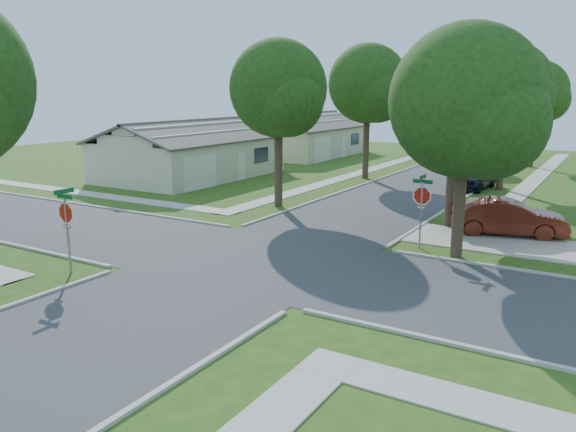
# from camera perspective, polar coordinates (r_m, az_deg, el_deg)

# --- Properties ---
(ground) EXTENTS (100.00, 100.00, 0.00)m
(ground) POSITION_cam_1_polar(r_m,az_deg,el_deg) (21.23, -3.05, -4.44)
(ground) COLOR #204B14
(ground) RESTS_ON ground
(road_ns) EXTENTS (7.00, 100.00, 0.02)m
(road_ns) POSITION_cam_1_polar(r_m,az_deg,el_deg) (21.23, -3.05, -4.43)
(road_ns) COLOR #333335
(road_ns) RESTS_ON ground
(sidewalk_ne) EXTENTS (1.20, 40.00, 0.04)m
(sidewalk_ne) POSITION_cam_1_polar(r_m,az_deg,el_deg) (43.57, 23.70, 3.32)
(sidewalk_ne) COLOR #9E9B91
(sidewalk_ne) RESTS_ON ground
(sidewalk_nw) EXTENTS (1.20, 40.00, 0.04)m
(sidewalk_nw) POSITION_cam_1_polar(r_m,az_deg,el_deg) (46.66, 8.69, 4.78)
(sidewalk_nw) COLOR #9E9B91
(sidewalk_nw) RESTS_ON ground
(driveway) EXTENTS (8.80, 3.60, 0.05)m
(driveway) POSITION_cam_1_polar(r_m,az_deg,el_deg) (24.94, 21.92, -2.72)
(driveway) COLOR #9E9B91
(driveway) RESTS_ON ground
(stop_sign_sw) EXTENTS (1.05, 0.80, 2.98)m
(stop_sign_sw) POSITION_cam_1_polar(r_m,az_deg,el_deg) (20.57, -21.61, -0.03)
(stop_sign_sw) COLOR gray
(stop_sign_sw) RESTS_ON ground
(stop_sign_ne) EXTENTS (1.05, 0.80, 2.98)m
(stop_sign_ne) POSITION_cam_1_polar(r_m,az_deg,el_deg) (22.91, 13.44, 1.72)
(stop_sign_ne) COLOR gray
(stop_sign_ne) RESTS_ON ground
(tree_e_near) EXTENTS (4.97, 4.80, 8.28)m
(tree_e_near) POSITION_cam_1_polar(r_m,az_deg,el_deg) (26.66, 16.83, 10.82)
(tree_e_near) COLOR #38281C
(tree_e_near) RESTS_ON ground
(tree_e_mid) EXTENTS (5.59, 5.40, 9.21)m
(tree_e_mid) POSITION_cam_1_polar(r_m,az_deg,el_deg) (38.39, 21.48, 11.77)
(tree_e_mid) COLOR #38281C
(tree_e_mid) RESTS_ON ground
(tree_e_far) EXTENTS (5.17, 5.00, 8.72)m
(tree_e_far) POSITION_cam_1_polar(r_m,az_deg,el_deg) (51.25, 24.00, 11.23)
(tree_e_far) COLOR #38281C
(tree_e_far) RESTS_ON ground
(tree_w_near) EXTENTS (5.38, 5.20, 8.97)m
(tree_w_near) POSITION_cam_1_polar(r_m,az_deg,el_deg) (30.40, -0.92, 12.38)
(tree_w_near) COLOR #38281C
(tree_w_near) RESTS_ON ground
(tree_w_mid) EXTENTS (5.80, 5.60, 9.56)m
(tree_w_mid) POSITION_cam_1_polar(r_m,az_deg,el_deg) (41.08, 8.19, 12.81)
(tree_w_mid) COLOR #38281C
(tree_w_mid) RESTS_ON ground
(tree_w_far) EXTENTS (4.76, 4.60, 8.04)m
(tree_w_far) POSITION_cam_1_polar(r_m,az_deg,el_deg) (53.29, 13.72, 11.44)
(tree_w_far) COLOR #38281C
(tree_w_far) RESTS_ON ground
(tree_ne_corner) EXTENTS (5.80, 5.60, 8.66)m
(tree_ne_corner) POSITION_cam_1_polar(r_m,az_deg,el_deg) (21.62, 17.77, 10.36)
(tree_ne_corner) COLOR #38281C
(tree_ne_corner) RESTS_ON ground
(house_nw_near) EXTENTS (8.42, 13.60, 4.23)m
(house_nw_near) POSITION_cam_1_polar(r_m,az_deg,el_deg) (42.24, -9.76, 5.99)
(house_nw_near) COLOR #B8AF91
(house_nw_near) RESTS_ON ground
(house_nw_far) EXTENTS (8.42, 13.60, 4.23)m
(house_nw_far) POSITION_cam_1_polar(r_m,az_deg,el_deg) (56.16, 1.68, 7.74)
(house_nw_far) COLOR #B8AF91
(house_nw_far) RESTS_ON ground
(car_driveway) EXTENTS (5.11, 2.92, 1.59)m
(car_driveway) POSITION_cam_1_polar(r_m,az_deg,el_deg) (26.39, 21.45, -0.15)
(car_driveway) COLOR #4D190F
(car_driveway) RESTS_ON ground
(car_curb_east) EXTENTS (2.35, 4.90, 1.61)m
(car_curb_east) POSITION_cam_1_polar(r_m,az_deg,el_deg) (38.47, 18.39, 3.84)
(car_curb_east) COLOR black
(car_curb_east) RESTS_ON ground
(car_curb_west) EXTENTS (2.23, 4.69, 1.32)m
(car_curb_west) POSITION_cam_1_polar(r_m,az_deg,el_deg) (52.70, 17.05, 5.95)
(car_curb_west) COLOR black
(car_curb_west) RESTS_ON ground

